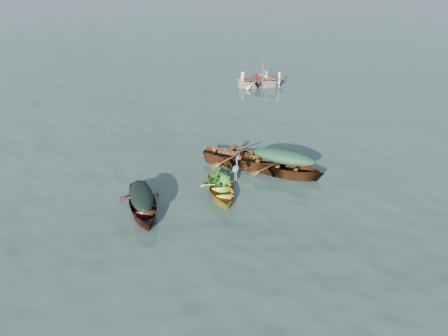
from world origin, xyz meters
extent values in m
plane|color=#30443C|center=(0.00, 0.00, 0.00)|extent=(140.00, 140.00, 0.00)
imported|color=gold|center=(-0.62, 1.47, 0.00)|extent=(2.65, 3.18, 0.78)
imported|color=#4E1A12|center=(-2.71, -0.40, 0.00)|extent=(3.32, 3.79, 0.93)
imported|color=#482A10|center=(1.10, 3.74, 0.00)|extent=(4.55, 1.71, 1.05)
imported|color=brown|center=(-0.48, 3.86, 0.00)|extent=(4.80, 1.58, 1.14)
imported|color=beige|center=(-2.72, 14.14, 0.00)|extent=(4.28, 2.92, 0.98)
ellipsoid|color=black|center=(-2.71, -0.40, 0.66)|extent=(1.82, 2.09, 0.40)
ellipsoid|color=#193E25|center=(1.10, 3.74, 0.78)|extent=(2.50, 0.94, 0.52)
imported|color=#24721D|center=(-0.89, 1.95, 0.69)|extent=(1.07, 1.13, 0.60)
imported|color=white|center=(-2.72, 14.14, 0.87)|extent=(3.11, 2.27, 0.76)
camera|label=1|loc=(4.03, -10.94, 8.20)|focal=35.00mm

